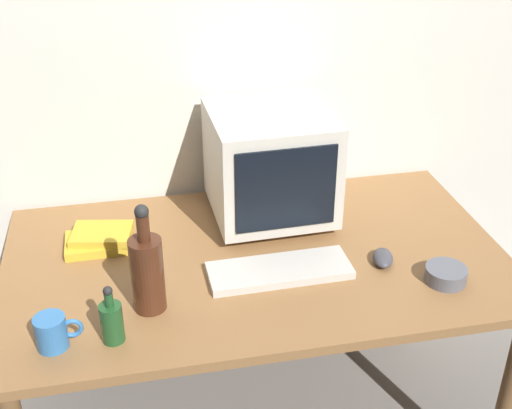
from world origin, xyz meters
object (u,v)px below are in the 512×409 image
cd_spindle (446,275)px  bottle_short (112,321)px  crt_monitor (270,164)px  keyboard (280,270)px  computer_mouse (383,258)px  book_stack (100,239)px  bottle_tall (147,271)px  mug (52,332)px

cd_spindle → bottle_short: bearing=-176.1°
crt_monitor → keyboard: size_ratio=0.95×
computer_mouse → book_stack: size_ratio=0.46×
book_stack → cd_spindle: size_ratio=1.80×
cd_spindle → computer_mouse: bearing=139.1°
bottle_tall → bottle_short: bearing=-131.0°
bottle_short → keyboard: bearing=22.2°
bottle_short → mug: (-0.15, 0.01, -0.02)m
computer_mouse → bottle_short: (-0.80, -0.19, 0.04)m
computer_mouse → book_stack: bearing=179.7°
bottle_short → crt_monitor: bearing=45.2°
bottle_short → book_stack: (-0.03, 0.46, -0.04)m
bottle_short → book_stack: bottle_short is taller
bottle_short → cd_spindle: bottle_short is taller
mug → bottle_short: bearing=-2.2°
crt_monitor → bottle_short: (-0.53, -0.53, -0.13)m
keyboard → book_stack: 0.58m
crt_monitor → cd_spindle: (0.41, -0.47, -0.17)m
cd_spindle → keyboard: bearing=164.0°
cd_spindle → mug: bearing=-176.9°
crt_monitor → mug: crt_monitor is taller
bottle_short → mug: bearing=177.8°
book_stack → bottle_short: bearing=-86.1°
cd_spindle → crt_monitor: bearing=131.5°
keyboard → bottle_tall: bearing=-169.1°
bottle_short → book_stack: size_ratio=0.77×
bottle_short → mug: size_ratio=1.39×
computer_mouse → mug: mug is taller
computer_mouse → mug: size_ratio=0.83×
computer_mouse → mug: 0.97m
bottle_tall → cd_spindle: bearing=-3.5°
computer_mouse → bottle_short: bearing=-149.1°
book_stack → mug: (-0.12, -0.45, 0.02)m
keyboard → cd_spindle: (0.46, -0.13, 0.01)m
keyboard → book_stack: book_stack is taller
book_stack → bottle_tall: bearing=-68.8°
bottle_tall → book_stack: 0.38m
crt_monitor → mug: (-0.68, -0.53, -0.15)m
crt_monitor → mug: bearing=-142.0°
crt_monitor → keyboard: 0.39m
mug → cd_spindle: mug is taller
crt_monitor → computer_mouse: 0.47m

